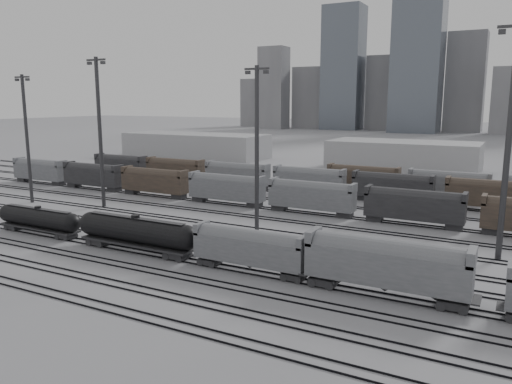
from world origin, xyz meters
The scene contains 17 objects.
ground centered at (0.00, 0.00, 0.00)m, with size 900.00×900.00×0.00m, color #A7A7AB.
tracks centered at (0.00, 17.50, 0.08)m, with size 220.00×71.50×0.16m.
tank_car_a centered at (-21.82, 1.00, 2.27)m, with size 15.90×2.65×3.93m.
tank_car_b centered at (-3.50, 1.00, 2.67)m, with size 18.66×3.11×4.61m.
hopper_car_a centered at (13.04, 1.00, 3.00)m, with size 13.57×2.70×4.85m.
hopper_car_b centered at (28.22, 1.00, 3.53)m, with size 15.99×3.18×5.72m.
light_mast_a centered at (-42.42, 15.83, 12.62)m, with size 3.80×0.61×23.78m.
light_mast_b centered at (-27.67, 19.57, 14.10)m, with size 4.25×0.68×26.59m.
light_mast_c centered at (5.58, 16.66, 12.68)m, with size 3.82×0.61×23.90m.
light_mast_d centered at (37.52, 19.59, 14.82)m, with size 4.47×0.72×27.94m.
bg_string_near centered at (8.00, 32.00, 2.80)m, with size 151.00×3.00×5.60m.
bg_string_mid centered at (18.00, 48.00, 2.80)m, with size 151.00×3.00×5.60m.
bg_string_far centered at (35.50, 56.00, 2.80)m, with size 66.00×3.00×5.60m.
warehouse_left centered at (-60.00, 95.00, 4.00)m, with size 50.00×18.00×8.00m, color #ACACAE.
warehouse_mid centered at (10.00, 95.00, 4.00)m, with size 40.00×18.00×8.00m, color #ACACAE.
skyline centered at (10.84, 280.00, 34.73)m, with size 316.00×22.40×95.00m.
crane_left centered at (-28.74, 305.00, 57.39)m, with size 42.00×1.80×100.00m.
Camera 1 is at (38.96, -46.06, 19.05)m, focal length 35.00 mm.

